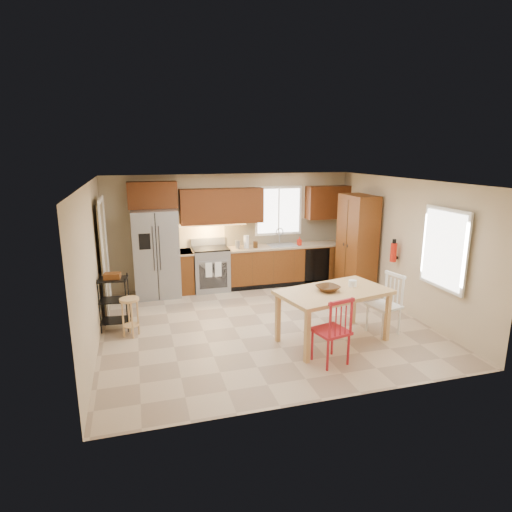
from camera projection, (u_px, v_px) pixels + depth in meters
The scene contains 33 objects.
floor at pixel (264, 324), 7.57m from camera, with size 5.50×5.50×0.00m, color tan.
ceiling at pixel (264, 181), 6.97m from camera, with size 5.50×5.00×0.02m, color silver.
wall_back at pixel (232, 230), 9.60m from camera, with size 5.50×0.02×2.50m, color #CCB793.
wall_front at pixel (327, 305), 4.93m from camera, with size 5.50×0.02×2.50m, color #CCB793.
wall_left at pixel (92, 267), 6.54m from camera, with size 0.02×5.00×2.50m, color #CCB793.
wall_right at pixel (404, 246), 8.00m from camera, with size 0.02×5.00×2.50m, color #CCB793.
refrigerator at pixel (156, 253), 8.88m from camera, with size 0.92×0.75×1.82m, color gray.
range_stove at pixel (211, 269), 9.35m from camera, with size 0.76×0.63×0.92m, color gray.
base_cabinet_narrow at pixel (185, 272), 9.22m from camera, with size 0.30×0.60×0.90m, color brown.
base_cabinet_run at pixel (290, 264), 9.86m from camera, with size 2.92×0.60×0.90m, color brown.
dishwasher at pixel (317, 265), 9.74m from camera, with size 0.60×0.02×0.78m, color black.
backsplash at pixel (286, 231), 9.95m from camera, with size 2.92×0.03×0.55m, color beige.
upper_over_fridge at pixel (152, 195), 8.79m from camera, with size 1.00×0.35×0.55m, color #52240D.
upper_left_block at pixel (222, 206), 9.24m from camera, with size 1.80×0.35×0.75m, color #52240D.
upper_right_block at pixel (328, 202), 9.90m from camera, with size 1.00×0.35×0.75m, color #52240D.
window_back at pixel (278, 211), 9.78m from camera, with size 1.12×0.04×1.12m, color white.
sink at pixel (282, 247), 9.71m from camera, with size 0.62×0.46×0.16m, color gray.
undercab_glow at pixel (209, 225), 9.23m from camera, with size 1.60×0.30×0.01m, color #FFBF66.
soap_bottle at pixel (299, 241), 9.68m from camera, with size 0.09×0.09×0.19m, color red.
paper_towel at pixel (246, 242), 9.39m from camera, with size 0.12×0.12×0.28m, color white.
canister_steel at pixel (238, 245), 9.35m from camera, with size 0.11×0.11×0.18m, color gray.
canister_wood at pixel (255, 245), 9.44m from camera, with size 0.10×0.10×0.14m, color #4B2F14.
pantry at pixel (357, 244), 9.08m from camera, with size 0.50×0.95×2.10m, color brown.
fire_extinguisher at pixel (393, 252), 8.14m from camera, with size 0.12×0.12×0.36m, color red.
window_right at pixel (444, 249), 6.86m from camera, with size 0.04×1.02×1.32m, color white.
doorway at pixel (104, 259), 7.82m from camera, with size 0.04×0.95×2.10m, color #8C7A59.
dining_table at pixel (333, 316), 6.81m from camera, with size 1.72×0.97×0.84m, color tan, non-canonical shape.
chair_red at pixel (331, 330), 6.09m from camera, with size 0.47×0.47×1.01m, color #B11B26, non-canonical shape.
chair_white at pixel (384, 304), 7.08m from camera, with size 0.47×0.47×1.01m, color white, non-canonical shape.
table_bowl at pixel (328, 291), 6.68m from camera, with size 0.35×0.35×0.09m, color #4B2F14.
table_jar at pixel (352, 285), 6.90m from camera, with size 0.14×0.14×0.16m, color white.
bar_stool at pixel (131, 317), 7.02m from camera, with size 0.32×0.32×0.65m, color tan, non-canonical shape.
utility_cart at pixel (115, 303), 7.25m from camera, with size 0.47×0.37×0.95m, color black, non-canonical shape.
Camera 1 is at (-2.06, -6.75, 2.98)m, focal length 30.00 mm.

